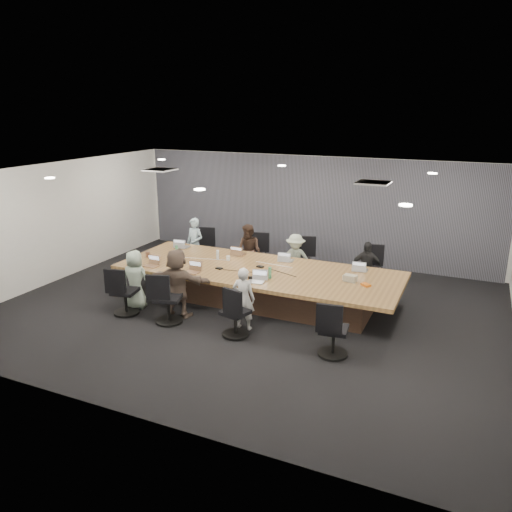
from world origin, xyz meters
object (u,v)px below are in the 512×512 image
at_px(laptop_3, 361,270).
at_px(person_4, 135,280).
at_px(chair_7, 334,334).
at_px(laptop_4, 151,266).
at_px(laptop_5, 192,272).
at_px(person_0, 195,244).
at_px(laptop_1, 239,254).
at_px(chair_0, 202,251).
at_px(stapler, 252,278).
at_px(snack_packet, 366,285).
at_px(bottle_green_right, 270,273).
at_px(chair_3, 369,272).
at_px(laptop_6, 256,282).
at_px(person_6, 244,298).
at_px(chair_5, 168,302).
at_px(conference_table, 258,284).
at_px(canvas_bag, 350,278).
at_px(chair_1, 255,258).
at_px(chair_4, 125,295).
at_px(mug_brown, 148,254).
at_px(chair_2, 300,262).
at_px(person_3, 366,268).
at_px(bottle_clear, 218,255).
at_px(chair_6, 235,316).
at_px(person_1, 249,251).
at_px(person_2, 295,260).
at_px(bottle_green_left, 177,250).
at_px(laptop_2, 287,260).
at_px(laptop_0, 183,247).
at_px(person_5, 178,283).

distance_m(laptop_3, person_4, 4.70).
relative_size(chair_7, laptop_4, 2.67).
bearing_deg(laptop_5, chair_7, -15.89).
xyz_separation_m(person_0, laptop_1, (1.52, -0.55, 0.08)).
height_order(chair_0, stapler, stapler).
distance_m(chair_0, snack_packet, 5.02).
bearing_deg(bottle_green_right, chair_7, -36.65).
bearing_deg(chair_3, laptop_6, 42.90).
bearing_deg(laptop_5, person_6, -21.39).
bearing_deg(chair_5, laptop_6, 13.81).
bearing_deg(laptop_1, chair_5, 84.47).
height_order(conference_table, stapler, stapler).
height_order(conference_table, canvas_bag, canvas_bag).
distance_m(person_0, stapler, 3.22).
relative_size(chair_1, chair_4, 1.02).
height_order(person_4, bottle_green_right, person_4).
bearing_deg(bottle_green_right, chair_3, 54.24).
bearing_deg(chair_4, mug_brown, 96.32).
bearing_deg(chair_4, chair_2, 41.40).
bearing_deg(snack_packet, person_6, -148.16).
height_order(person_3, bottle_clear, person_3).
bearing_deg(conference_table, chair_1, 116.21).
distance_m(chair_6, person_4, 2.51).
xyz_separation_m(chair_5, person_1, (0.30, 3.05, 0.24)).
bearing_deg(canvas_bag, person_1, 154.67).
bearing_deg(mug_brown, laptop_5, -20.37).
bearing_deg(bottle_clear, mug_brown, -162.88).
bearing_deg(laptop_3, bottle_clear, 6.86).
bearing_deg(chair_7, canvas_bag, 88.32).
height_order(laptop_6, bottle_green_right, bottle_green_right).
bearing_deg(chair_6, person_0, 145.06).
height_order(laptop_1, person_4, person_4).
distance_m(chair_5, laptop_1, 2.54).
distance_m(chair_6, snack_packet, 2.59).
bearing_deg(conference_table, chair_0, 144.24).
relative_size(chair_3, snack_packet, 4.68).
bearing_deg(laptop_5, chair_3, 37.92).
relative_size(person_2, bottle_green_left, 5.18).
xyz_separation_m(chair_0, person_0, (0.00, -0.35, 0.28)).
xyz_separation_m(person_0, laptop_4, (0.20, -2.15, 0.08)).
bearing_deg(stapler, person_4, -179.72).
height_order(laptop_3, canvas_bag, canvas_bag).
distance_m(laptop_2, person_6, 2.16).
relative_size(chair_0, person_6, 0.64).
height_order(laptop_0, laptop_2, same).
bearing_deg(laptop_0, laptop_6, 145.73).
bearing_deg(laptop_2, chair_5, 53.55).
bearing_deg(conference_table, mug_brown, -174.86).
distance_m(chair_0, chair_5, 3.61).
height_order(laptop_1, person_5, person_5).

